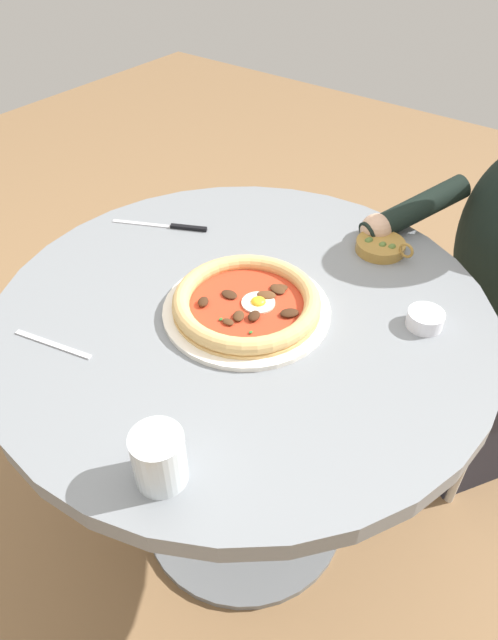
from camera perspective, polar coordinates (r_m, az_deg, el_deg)
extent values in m
cube|color=olive|center=(1.64, -0.45, -18.82)|extent=(6.00, 6.00, 0.02)
cylinder|color=gray|center=(1.08, -0.65, 0.55)|extent=(0.95, 0.95, 0.04)
cylinder|color=slate|center=(1.34, -0.53, -11.03)|extent=(0.11, 0.11, 0.67)
cylinder|color=slate|center=(1.62, -0.45, -18.47)|extent=(0.53, 0.53, 0.02)
cylinder|color=white|center=(1.05, -0.25, 1.07)|extent=(0.31, 0.31, 0.01)
cylinder|color=#E0B26B|center=(1.05, -0.25, 1.41)|extent=(0.28, 0.28, 0.01)
torus|color=#E0B26B|center=(1.04, -0.25, 1.96)|extent=(0.28, 0.28, 0.03)
cylinder|color=red|center=(1.04, -0.25, 1.62)|extent=(0.26, 0.26, 0.00)
cylinder|color=white|center=(1.04, 0.95, 1.77)|extent=(0.06, 0.06, 0.00)
ellipsoid|color=yellow|center=(1.04, 0.95, 1.86)|extent=(0.03, 0.03, 0.02)
ellipsoid|color=brown|center=(1.05, 1.78, 2.56)|extent=(0.04, 0.04, 0.01)
ellipsoid|color=#4C2D19|center=(1.07, 3.06, 3.27)|extent=(0.04, 0.04, 0.01)
ellipsoid|color=#4C2D19|center=(1.00, -2.14, -0.19)|extent=(0.02, 0.02, 0.01)
ellipsoid|color=#4C2D19|center=(1.07, 2.94, 3.16)|extent=(0.03, 0.04, 0.01)
ellipsoid|color=#3D2314|center=(1.01, 0.53, 0.42)|extent=(0.03, 0.03, 0.01)
ellipsoid|color=#3D2314|center=(1.04, -4.67, 1.86)|extent=(0.03, 0.03, 0.01)
ellipsoid|color=#3D2314|center=(1.06, -2.01, 2.62)|extent=(0.02, 0.03, 0.01)
ellipsoid|color=#4C2D19|center=(1.01, -1.06, 0.42)|extent=(0.04, 0.03, 0.01)
ellipsoid|color=#3D2314|center=(1.02, 4.12, 0.72)|extent=(0.04, 0.04, 0.01)
ellipsoid|color=#2D6B28|center=(0.98, 0.18, -1.25)|extent=(0.01, 0.01, 0.00)
ellipsoid|color=#2D6B28|center=(1.02, 0.61, 0.82)|extent=(0.01, 0.01, 0.00)
ellipsoid|color=#2D6B28|center=(1.00, -2.88, 0.09)|extent=(0.01, 0.01, 0.00)
cylinder|color=silver|center=(0.79, -9.12, -13.68)|extent=(0.07, 0.07, 0.09)
cylinder|color=silver|center=(0.82, -8.85, -15.13)|extent=(0.07, 0.07, 0.02)
cube|color=silver|center=(1.33, -10.83, 9.58)|extent=(0.07, 0.13, 0.00)
cube|color=black|center=(1.29, -6.15, 9.31)|extent=(0.05, 0.08, 0.01)
cylinder|color=white|center=(1.06, 17.46, 0.09)|extent=(0.07, 0.07, 0.03)
cylinder|color=olive|center=(1.06, 17.54, 0.40)|extent=(0.05, 0.05, 0.01)
cylinder|color=olive|center=(1.24, 13.20, 7.31)|extent=(0.10, 0.10, 0.02)
torus|color=olive|center=(1.21, 15.69, 6.82)|extent=(0.01, 0.03, 0.03)
ellipsoid|color=#516B2D|center=(1.23, 14.32, 7.15)|extent=(0.02, 0.02, 0.02)
ellipsoid|color=#516B2D|center=(1.24, 12.12, 7.86)|extent=(0.02, 0.02, 0.02)
ellipsoid|color=#516B2D|center=(1.23, 13.40, 7.38)|extent=(0.02, 0.02, 0.02)
ellipsoid|color=#516B2D|center=(1.23, 12.03, 7.83)|extent=(0.02, 0.02, 0.02)
cube|color=#BCBCC1|center=(1.04, -19.32, -2.34)|extent=(0.05, 0.16, 0.00)
cube|color=#282833|center=(1.70, 21.24, -6.59)|extent=(0.42, 0.44, 0.45)
cylinder|color=black|center=(1.33, 16.51, 10.69)|extent=(0.26, 0.17, 0.11)
sphere|color=tan|center=(1.28, 12.80, 8.96)|extent=(0.07, 0.07, 0.07)
cylinder|color=#B7B2A8|center=(1.72, 14.61, -3.82)|extent=(0.02, 0.02, 0.46)
cylinder|color=#B7B2A8|center=(1.56, 21.49, -12.24)|extent=(0.02, 0.02, 0.46)
cylinder|color=#B7B2A8|center=(1.91, 23.40, -0.97)|extent=(0.02, 0.02, 0.46)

